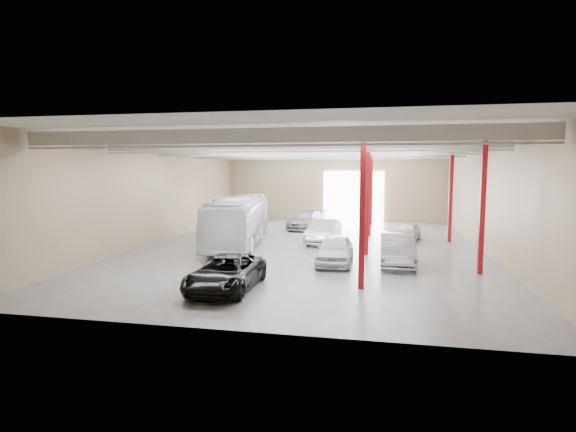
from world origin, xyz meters
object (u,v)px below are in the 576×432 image
(car_row_c, at_px, (307,220))
(car_right_near, at_px, (397,249))
(coach_bus, at_px, (238,221))
(black_sedan, at_px, (226,273))
(car_row_a, at_px, (335,250))
(car_row_b, at_px, (324,231))
(car_right_far, at_px, (407,232))

(car_row_c, height_order, car_right_near, car_right_near)
(coach_bus, distance_m, car_row_c, 9.65)
(coach_bus, distance_m, black_sedan, 11.75)
(car_row_a, xyz_separation_m, car_right_near, (3.36, 0.46, 0.06))
(car_right_near, bearing_deg, car_row_c, 117.68)
(car_row_a, height_order, car_row_b, car_row_b)
(coach_bus, distance_m, car_row_b, 6.06)
(black_sedan, height_order, car_right_far, black_sedan)
(black_sedan, distance_m, car_row_c, 20.32)
(car_row_b, xyz_separation_m, car_row_c, (-2.35, 7.11, -0.08))
(car_right_near, bearing_deg, car_right_far, 82.91)
(black_sedan, distance_m, car_row_a, 7.51)
(car_row_a, bearing_deg, car_row_b, 101.62)
(car_row_a, relative_size, car_right_near, 0.90)
(coach_bus, relative_size, car_right_near, 2.32)
(black_sedan, bearing_deg, car_row_a, 57.25)
(car_row_b, height_order, car_row_c, car_row_b)
(car_right_near, relative_size, car_right_far, 1.33)
(black_sedan, bearing_deg, coach_bus, 105.60)
(black_sedan, bearing_deg, car_right_near, 42.52)
(car_row_b, xyz_separation_m, car_right_far, (5.88, 2.17, -0.18))
(car_right_far, bearing_deg, car_right_near, -83.23)
(car_row_b, relative_size, car_row_c, 0.98)
(car_right_near, distance_m, car_right_far, 8.71)
(car_right_far, bearing_deg, car_row_a, -102.14)
(car_row_a, distance_m, car_row_c, 14.55)
(black_sedan, xyz_separation_m, car_row_b, (2.65, 13.21, 0.10))
(black_sedan, xyz_separation_m, car_row_a, (4.12, 6.28, 0.06))
(car_row_c, height_order, car_right_far, car_row_c)
(car_row_c, xyz_separation_m, car_right_near, (7.18, -13.58, 0.09))
(black_sedan, height_order, car_row_a, car_row_a)
(black_sedan, xyz_separation_m, car_right_far, (8.52, 15.39, -0.08))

